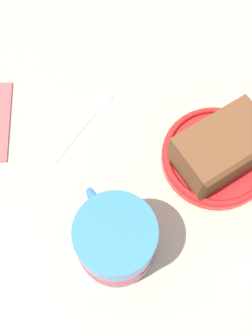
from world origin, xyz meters
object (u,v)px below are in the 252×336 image
Objects in this scene: small_plate at (216,156)px; tea_mug at (116,242)px; teaspoon at (95,111)px; sugar_cube at (251,269)px; cake_slice at (222,148)px.

tea_mug is at bearing 30.36° from small_plate.
tea_mug reaches higher than small_plate.
sugar_cube reaches higher than teaspoon.
small_plate reaches higher than teaspoon.
sugar_cube is (0.09, 14.28, -0.14)cm from small_plate.
tea_mug is at bearing 29.47° from cake_slice.
teaspoon is at bearing -36.17° from small_plate.
sugar_cube is at bearing 158.83° from tea_mug.
cake_slice is at bearing -90.73° from sugar_cube.
small_plate is 1.23× the size of tea_mug.
small_plate is 8.88× the size of sugar_cube.
tea_mug is 19.09cm from teaspoon.
small_plate is at bearing -90.35° from sugar_cube.
tea_mug is 1.12× the size of teaspoon.
tea_mug reaches higher than cake_slice.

